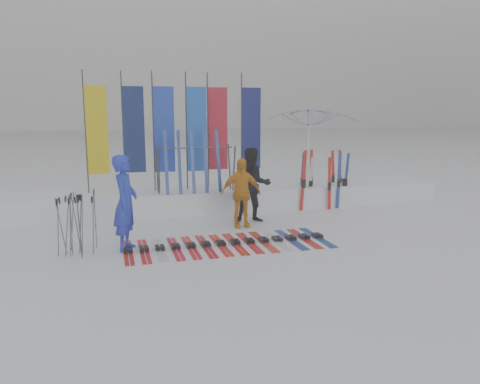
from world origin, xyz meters
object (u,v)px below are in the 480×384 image
object	(u,v)px
person_blue	(125,203)
ski_rack	(196,163)
person_yellow	(241,193)
ski_row	(228,243)
tent_canopy	(310,150)
person_black	(253,185)

from	to	relation	value
person_blue	ski_rack	bearing A→B (deg)	-18.08
person_yellow	ski_row	world-z (taller)	person_yellow
ski_row	ski_rack	size ratio (longest dim) A/B	2.08
ski_rack	person_blue	bearing A→B (deg)	-123.50
tent_canopy	person_blue	bearing A→B (deg)	-142.14
person_blue	ski_rack	world-z (taller)	person_blue
person_yellow	tent_canopy	world-z (taller)	tent_canopy
person_yellow	ski_row	bearing A→B (deg)	-116.10
person_blue	ski_rack	size ratio (longest dim) A/B	0.94
person_black	person_yellow	bearing A→B (deg)	-126.94
person_black	ski_row	bearing A→B (deg)	-113.05
person_yellow	ski_rack	world-z (taller)	ski_rack
person_black	ski_rack	bearing A→B (deg)	139.68
person_black	person_yellow	distance (m)	0.62
person_blue	tent_canopy	bearing A→B (deg)	-36.73
person_black	ski_row	xyz separation A→B (m)	(-1.12, -1.82, -0.89)
tent_canopy	ski_row	xyz separation A→B (m)	(-4.03, -4.94, -1.44)
person_yellow	ski_rack	distance (m)	2.02
person_black	person_yellow	xyz separation A→B (m)	(-0.44, -0.43, -0.10)
person_blue	person_yellow	xyz separation A→B (m)	(2.71, 1.16, -0.13)
ski_rack	tent_canopy	bearing A→B (deg)	23.17
person_blue	ski_row	distance (m)	2.24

